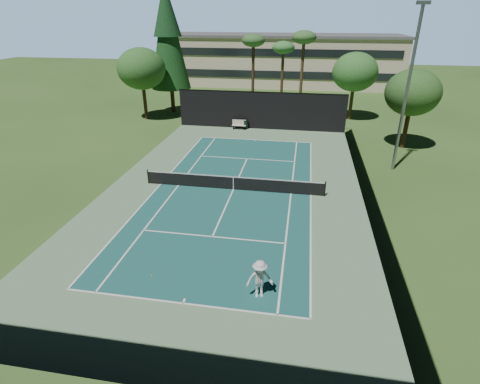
# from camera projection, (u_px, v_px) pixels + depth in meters

# --- Properties ---
(ground) EXTENTS (160.00, 160.00, 0.00)m
(ground) POSITION_uv_depth(u_px,v_px,m) (233.00, 190.00, 26.84)
(ground) COLOR #335720
(ground) RESTS_ON ground
(apron_slab) EXTENTS (18.00, 32.00, 0.01)m
(apron_slab) POSITION_uv_depth(u_px,v_px,m) (233.00, 190.00, 26.84)
(apron_slab) COLOR #63885F
(apron_slab) RESTS_ON ground
(court_surface) EXTENTS (10.97, 23.77, 0.01)m
(court_surface) POSITION_uv_depth(u_px,v_px,m) (233.00, 189.00, 26.83)
(court_surface) COLOR #1A5551
(court_surface) RESTS_ON ground
(court_lines) EXTENTS (11.07, 23.87, 0.01)m
(court_lines) POSITION_uv_depth(u_px,v_px,m) (233.00, 189.00, 26.83)
(court_lines) COLOR white
(court_lines) RESTS_ON ground
(tennis_net) EXTENTS (12.90, 0.10, 1.10)m
(tennis_net) POSITION_uv_depth(u_px,v_px,m) (233.00, 183.00, 26.60)
(tennis_net) COLOR black
(tennis_net) RESTS_ON ground
(fence) EXTENTS (18.04, 32.05, 4.03)m
(fence) POSITION_uv_depth(u_px,v_px,m) (233.00, 163.00, 26.03)
(fence) COLOR black
(fence) RESTS_ON ground
(player) EXTENTS (1.35, 1.00, 1.86)m
(player) POSITION_uv_depth(u_px,v_px,m) (260.00, 279.00, 16.32)
(player) COLOR silver
(player) RESTS_ON ground
(tennis_ball_a) EXTENTS (0.07, 0.07, 0.07)m
(tennis_ball_a) POSITION_uv_depth(u_px,v_px,m) (152.00, 275.00, 17.97)
(tennis_ball_a) COLOR #B5D02F
(tennis_ball_a) RESTS_ON ground
(tennis_ball_b) EXTENTS (0.06, 0.06, 0.06)m
(tennis_ball_b) POSITION_uv_depth(u_px,v_px,m) (213.00, 176.00, 29.04)
(tennis_ball_b) COLOR #ADCB2E
(tennis_ball_b) RESTS_ON ground
(tennis_ball_c) EXTENTS (0.06, 0.06, 0.06)m
(tennis_ball_c) POSITION_uv_depth(u_px,v_px,m) (273.00, 184.00, 27.63)
(tennis_ball_c) COLOR #C3CE2F
(tennis_ball_c) RESTS_ON ground
(tennis_ball_d) EXTENTS (0.07, 0.07, 0.07)m
(tennis_ball_d) POSITION_uv_depth(u_px,v_px,m) (174.00, 162.00, 31.74)
(tennis_ball_d) COLOR #C5E834
(tennis_ball_d) RESTS_ON ground
(park_bench) EXTENTS (1.50, 0.45, 1.02)m
(park_bench) POSITION_uv_depth(u_px,v_px,m) (239.00, 124.00, 40.72)
(park_bench) COLOR beige
(park_bench) RESTS_ON ground
(trash_bin) EXTENTS (0.56, 0.56, 0.95)m
(trash_bin) POSITION_uv_depth(u_px,v_px,m) (246.00, 125.00, 40.88)
(trash_bin) COLOR black
(trash_bin) RESTS_ON ground
(pine_tree) EXTENTS (4.80, 4.80, 15.00)m
(pine_tree) POSITION_uv_depth(u_px,v_px,m) (167.00, 31.00, 44.14)
(pine_tree) COLOR #472E1E
(pine_tree) RESTS_ON ground
(palm_a) EXTENTS (2.80, 2.80, 9.32)m
(palm_a) POSITION_uv_depth(u_px,v_px,m) (253.00, 44.00, 44.98)
(palm_a) COLOR #40291B
(palm_a) RESTS_ON ground
(palm_b) EXTENTS (2.80, 2.80, 8.42)m
(palm_b) POSITION_uv_depth(u_px,v_px,m) (283.00, 50.00, 46.58)
(palm_b) COLOR #48301F
(palm_b) RESTS_ON ground
(palm_c) EXTENTS (2.80, 2.80, 9.77)m
(palm_c) POSITION_uv_depth(u_px,v_px,m) (304.00, 41.00, 42.99)
(palm_c) COLOR #4E3A21
(palm_c) RESTS_ON ground
(decid_tree_a) EXTENTS (5.12, 5.12, 7.62)m
(decid_tree_a) POSITION_uv_depth(u_px,v_px,m) (355.00, 72.00, 42.55)
(decid_tree_a) COLOR #44311D
(decid_tree_a) RESTS_ON ground
(decid_tree_b) EXTENTS (4.80, 4.80, 7.14)m
(decid_tree_b) POSITION_uv_depth(u_px,v_px,m) (413.00, 93.00, 33.19)
(decid_tree_b) COLOR #452C1D
(decid_tree_b) RESTS_ON ground
(decid_tree_c) EXTENTS (5.44, 5.44, 8.09)m
(decid_tree_c) POSITION_uv_depth(u_px,v_px,m) (141.00, 69.00, 42.52)
(decid_tree_c) COLOR #4C3320
(decid_tree_c) RESTS_ON ground
(campus_building) EXTENTS (40.50, 12.50, 8.30)m
(campus_building) POSITION_uv_depth(u_px,v_px,m) (281.00, 59.00, 65.94)
(campus_building) COLOR beige
(campus_building) RESTS_ON ground
(light_pole) EXTENTS (0.90, 0.25, 12.22)m
(light_pole) POSITION_uv_depth(u_px,v_px,m) (407.00, 88.00, 27.56)
(light_pole) COLOR gray
(light_pole) RESTS_ON ground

